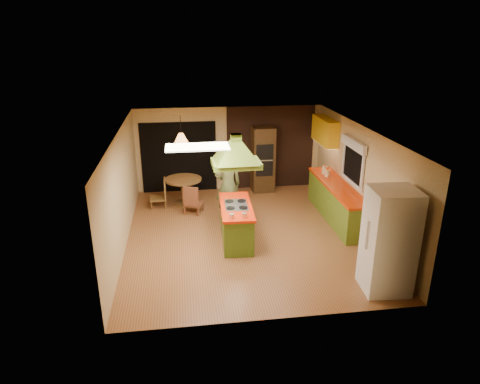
{
  "coord_description": "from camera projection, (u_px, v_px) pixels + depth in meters",
  "views": [
    {
      "loc": [
        -1.37,
        -9.09,
        4.51
      ],
      "look_at": [
        -0.15,
        -0.18,
        1.15
      ],
      "focal_mm": 32.0,
      "sensor_mm": 36.0,
      "label": 1
    }
  ],
  "objects": [
    {
      "name": "window_right",
      "position": [
        354.0,
        154.0,
        10.28
      ],
      "size": [
        0.12,
        1.35,
        1.06
      ],
      "color": "black",
      "rests_on": "room_walls"
    },
    {
      "name": "canister_small",
      "position": [
        327.0,
        173.0,
        11.33
      ],
      "size": [
        0.15,
        0.15,
        0.18
      ],
      "primitive_type": "cylinder",
      "rotation": [
        0.0,
        0.0,
        -0.13
      ],
      "color": "#EFE7C0",
      "rests_on": "right_counter"
    },
    {
      "name": "pendant_lamp",
      "position": [
        181.0,
        138.0,
        11.31
      ],
      "size": [
        0.44,
        0.44,
        0.23
      ],
      "primitive_type": "cone",
      "rotation": [
        0.0,
        0.0,
        0.29
      ],
      "color": "#FF9E3F",
      "rests_on": "ceiling_plane"
    },
    {
      "name": "upper_cabinets",
      "position": [
        325.0,
        131.0,
        11.87
      ],
      "size": [
        0.34,
        1.4,
        0.7
      ],
      "primitive_type": "cube",
      "color": "yellow",
      "rests_on": "room_walls"
    },
    {
      "name": "canister_medium",
      "position": [
        327.0,
        173.0,
        11.38
      ],
      "size": [
        0.15,
        0.15,
        0.18
      ],
      "primitive_type": "cylinder",
      "rotation": [
        0.0,
        0.0,
        0.21
      ],
      "color": "#FFF1CD",
      "rests_on": "right_counter"
    },
    {
      "name": "range_hood",
      "position": [
        236.0,
        146.0,
        9.11
      ],
      "size": [
        1.05,
        0.77,
        0.79
      ],
      "rotation": [
        0.0,
        0.0,
        0.02
      ],
      "color": "#58701C",
      "rests_on": "ceiling_plane"
    },
    {
      "name": "chair_near",
      "position": [
        194.0,
        199.0,
        11.27
      ],
      "size": [
        0.57,
        0.57,
        0.8
      ],
      "primitive_type": null,
      "rotation": [
        0.0,
        0.0,
        2.75
      ],
      "color": "brown",
      "rests_on": "ground"
    },
    {
      "name": "man",
      "position": [
        228.0,
        185.0,
        10.69
      ],
      "size": [
        0.76,
        0.58,
        1.86
      ],
      "primitive_type": "imported",
      "rotation": [
        0.0,
        0.0,
        3.35
      ],
      "color": "#536033",
      "rests_on": "ground"
    },
    {
      "name": "chair_left",
      "position": [
        158.0,
        193.0,
        11.66
      ],
      "size": [
        0.45,
        0.45,
        0.8
      ],
      "primitive_type": null,
      "rotation": [
        0.0,
        0.0,
        -1.55
      ],
      "color": "brown",
      "rests_on": "ground"
    },
    {
      "name": "room_walls",
      "position": [
        245.0,
        185.0,
        9.75
      ],
      "size": [
        5.5,
        6.5,
        6.5
      ],
      "color": "beige",
      "rests_on": "ground"
    },
    {
      "name": "fluor_panel",
      "position": [
        197.0,
        147.0,
        8.06
      ],
      "size": [
        1.2,
        0.6,
        0.03
      ],
      "primitive_type": "cube",
      "color": "white",
      "rests_on": "ceiling_plane"
    },
    {
      "name": "refrigerator",
      "position": [
        389.0,
        241.0,
        7.7
      ],
      "size": [
        0.86,
        0.82,
        1.98
      ],
      "primitive_type": "cube",
      "rotation": [
        0.0,
        0.0,
        -0.07
      ],
      "color": "white",
      "rests_on": "ground"
    },
    {
      "name": "canister_large",
      "position": [
        325.0,
        170.0,
        11.55
      ],
      "size": [
        0.19,
        0.19,
        0.21
      ],
      "primitive_type": "cylinder",
      "rotation": [
        0.0,
        0.0,
        -0.43
      ],
      "color": "beige",
      "rests_on": "right_counter"
    },
    {
      "name": "right_counter",
      "position": [
        337.0,
        202.0,
        10.9
      ],
      "size": [
        0.62,
        3.05,
        0.92
      ],
      "color": "olive",
      "rests_on": "ground"
    },
    {
      "name": "ceiling_plane",
      "position": [
        246.0,
        131.0,
        9.31
      ],
      "size": [
        6.5,
        6.5,
        0.0
      ],
      "primitive_type": "plane",
      "rotation": [
        3.14,
        0.0,
        0.0
      ],
      "color": "silver",
      "rests_on": "room_walls"
    },
    {
      "name": "dining_table",
      "position": [
        184.0,
        186.0,
        11.79
      ],
      "size": [
        1.01,
        1.01,
        0.75
      ],
      "rotation": [
        0.0,
        0.0,
        0.01
      ],
      "color": "brown",
      "rests_on": "ground"
    },
    {
      "name": "kitchen_island",
      "position": [
        236.0,
        223.0,
        9.74
      ],
      "size": [
        0.78,
        1.77,
        0.89
      ],
      "rotation": [
        0.0,
        0.0,
        -0.05
      ],
      "color": "#4D6E1B",
      "rests_on": "ground"
    },
    {
      "name": "nook_opening",
      "position": [
        179.0,
        157.0,
        12.62
      ],
      "size": [
        2.2,
        0.03,
        2.1
      ],
      "primitive_type": "cube",
      "color": "black",
      "rests_on": "ground"
    },
    {
      "name": "ground",
      "position": [
        245.0,
        234.0,
        10.19
      ],
      "size": [
        6.5,
        6.5,
        0.0
      ],
      "primitive_type": "plane",
      "color": "#975C31",
      "rests_on": "ground"
    },
    {
      "name": "brick_panel",
      "position": [
        270.0,
        148.0,
        12.91
      ],
      "size": [
        2.64,
        0.03,
        2.5
      ],
      "primitive_type": "cube",
      "color": "#381E14",
      "rests_on": "ground"
    },
    {
      "name": "wall_oven",
      "position": [
        263.0,
        159.0,
        12.7
      ],
      "size": [
        0.67,
        0.63,
        1.94
      ],
      "rotation": [
        0.0,
        0.0,
        0.05
      ],
      "color": "#482F17",
      "rests_on": "ground"
    }
  ]
}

